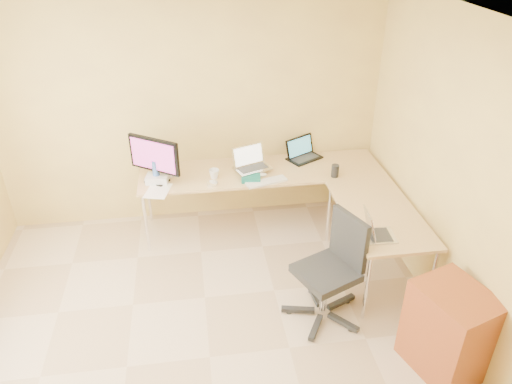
{
  "coord_description": "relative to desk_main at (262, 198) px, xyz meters",
  "views": [
    {
      "loc": [
        -0.03,
        -2.81,
        3.22
      ],
      "look_at": [
        0.55,
        1.1,
        0.9
      ],
      "focal_mm": 34.17,
      "sensor_mm": 36.0,
      "label": 1
    }
  ],
  "objects": [
    {
      "name": "floor",
      "position": [
        -0.72,
        -1.85,
        -0.36
      ],
      "size": [
        4.5,
        4.5,
        0.0
      ],
      "primitive_type": "plane",
      "color": "#CBB190",
      "rests_on": "ground"
    },
    {
      "name": "ceiling",
      "position": [
        -0.72,
        -1.85,
        2.24
      ],
      "size": [
        4.5,
        4.5,
        0.0
      ],
      "primitive_type": "plane",
      "rotation": [
        3.14,
        0.0,
        0.0
      ],
      "color": "white",
      "rests_on": "ground"
    },
    {
      "name": "wall_back",
      "position": [
        -0.72,
        0.4,
        0.93
      ],
      "size": [
        4.5,
        0.0,
        4.5
      ],
      "primitive_type": "plane",
      "rotation": [
        1.57,
        0.0,
        0.0
      ],
      "color": "#E4C867",
      "rests_on": "ground"
    },
    {
      "name": "wall_right",
      "position": [
        1.38,
        -1.85,
        0.93
      ],
      "size": [
        0.0,
        4.5,
        4.5
      ],
      "primitive_type": "plane",
      "rotation": [
        1.57,
        0.0,
        -1.57
      ],
      "color": "#E4C867",
      "rests_on": "ground"
    },
    {
      "name": "desk_main",
      "position": [
        0.0,
        0.0,
        0.0
      ],
      "size": [
        2.65,
        0.7,
        0.73
      ],
      "primitive_type": "cube",
      "color": "tan",
      "rests_on": "ground"
    },
    {
      "name": "desk_return",
      "position": [
        0.98,
        -1.0,
        0.0
      ],
      "size": [
        0.7,
        1.3,
        0.73
      ],
      "primitive_type": "cube",
      "color": "tan",
      "rests_on": "ground"
    },
    {
      "name": "monitor",
      "position": [
        -1.13,
        -0.1,
        0.62
      ],
      "size": [
        0.59,
        0.49,
        0.5
      ],
      "primitive_type": "cube",
      "rotation": [
        0.0,
        0.0,
        -0.61
      ],
      "color": "black",
      "rests_on": "desk_main"
    },
    {
      "name": "book_stack",
      "position": [
        -0.14,
        -0.16,
        0.39
      ],
      "size": [
        0.23,
        0.29,
        0.04
      ],
      "primitive_type": "cube",
      "rotation": [
        0.0,
        0.0,
        -0.13
      ],
      "color": "#0F5C50",
      "rests_on": "desk_main"
    },
    {
      "name": "laptop_center",
      "position": [
        -0.11,
        -0.04,
        0.53
      ],
      "size": [
        0.45,
        0.4,
        0.24
      ],
      "primitive_type": "cube",
      "rotation": [
        0.0,
        0.0,
        0.37
      ],
      "color": "silver",
      "rests_on": "desk_main"
    },
    {
      "name": "laptop_black",
      "position": [
        0.52,
        0.2,
        0.48
      ],
      "size": [
        0.47,
        0.43,
        0.24
      ],
      "primitive_type": "cube",
      "rotation": [
        0.0,
        0.0,
        0.51
      ],
      "color": "black",
      "rests_on": "desk_main"
    },
    {
      "name": "keyboard",
      "position": [
        0.0,
        -0.29,
        0.38
      ],
      "size": [
        0.46,
        0.24,
        0.02
      ],
      "primitive_type": "cube",
      "rotation": [
        0.0,
        0.0,
        0.28
      ],
      "color": "silver",
      "rests_on": "desk_main"
    },
    {
      "name": "mouse",
      "position": [
        -0.02,
        -0.14,
        0.38
      ],
      "size": [
        0.11,
        0.09,
        0.04
      ],
      "primitive_type": "ellipsoid",
      "rotation": [
        0.0,
        0.0,
        -0.28
      ],
      "color": "white",
      "rests_on": "desk_main"
    },
    {
      "name": "mug",
      "position": [
        -0.53,
        -0.11,
        0.42
      ],
      "size": [
        0.12,
        0.12,
        0.1
      ],
      "primitive_type": "imported",
      "rotation": [
        0.0,
        0.0,
        -0.13
      ],
      "color": "white",
      "rests_on": "desk_main"
    },
    {
      "name": "cd_stack",
      "position": [
        -0.56,
        -0.25,
        0.38
      ],
      "size": [
        0.12,
        0.12,
        0.03
      ],
      "primitive_type": "cylinder",
      "rotation": [
        0.0,
        0.0,
        -0.08
      ],
      "color": "white",
      "rests_on": "desk_main"
    },
    {
      "name": "water_bottle",
      "position": [
        -1.13,
        -0.11,
        0.49
      ],
      "size": [
        0.08,
        0.08,
        0.25
      ],
      "primitive_type": "cylinder",
      "rotation": [
        0.0,
        0.0,
        0.1
      ],
      "color": "#395EA3",
      "rests_on": "desk_main"
    },
    {
      "name": "papers",
      "position": [
        -1.11,
        -0.3,
        0.37
      ],
      "size": [
        0.3,
        0.36,
        0.01
      ],
      "primitive_type": "cube",
      "rotation": [
        0.0,
        0.0,
        -0.26
      ],
      "color": "white",
      "rests_on": "desk_main"
    },
    {
      "name": "white_box",
      "position": [
        -1.12,
        -0.11,
        0.41
      ],
      "size": [
        0.25,
        0.2,
        0.08
      ],
      "primitive_type": "cube",
      "rotation": [
        0.0,
        0.0,
        -0.18
      ],
      "color": "silver",
      "rests_on": "desk_main"
    },
    {
      "name": "desk_fan",
      "position": [
        -0.99,
        0.01,
        0.5
      ],
      "size": [
        0.22,
        0.22,
        0.27
      ],
      "primitive_type": "cylinder",
      "rotation": [
        0.0,
        0.0,
        0.05
      ],
      "color": "silver",
      "rests_on": "desk_main"
    },
    {
      "name": "black_cup",
      "position": [
        0.75,
        -0.26,
        0.43
      ],
      "size": [
        0.1,
        0.1,
        0.14
      ],
      "primitive_type": "cylinder",
      "rotation": [
        0.0,
        0.0,
        0.31
      ],
      "color": "black",
      "rests_on": "desk_main"
    },
    {
      "name": "laptop_return",
      "position": [
        0.82,
        -1.38,
        0.47
      ],
      "size": [
        0.33,
        0.27,
        0.21
      ],
      "primitive_type": "cube",
      "rotation": [
        0.0,
        0.0,
        1.51
      ],
      "color": "silver",
      "rests_on": "desk_return"
    },
    {
      "name": "office_chair",
      "position": [
        0.32,
        -1.51,
        0.14
      ],
      "size": [
        0.79,
        0.79,
        1.01
      ],
      "primitive_type": "cube",
      "rotation": [
        0.0,
        0.0,
        0.41
      ],
      "color": "black",
      "rests_on": "ground"
    },
    {
      "name": "cabinet",
      "position": [
        1.13,
        -2.19,
        -0.01
      ],
      "size": [
        0.63,
        0.7,
        0.8
      ],
      "primitive_type": "cube",
      "rotation": [
        0.0,
        0.0,
        0.32
      ],
      "color": "#9D6D3F",
      "rests_on": "ground"
    }
  ]
}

